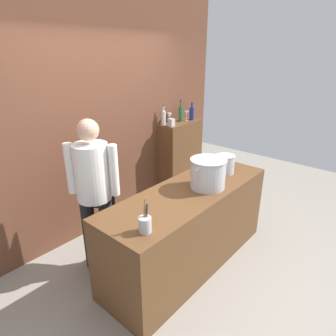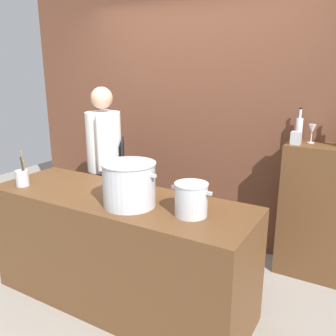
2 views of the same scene
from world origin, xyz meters
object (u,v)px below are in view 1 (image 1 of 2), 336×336
object	(u,v)px
stockpot_small	(225,164)
wine_glass_short	(170,116)
utensil_crock	(145,224)
wine_glass_tall	(186,114)
wine_bottle_cobalt	(192,113)
chef	(94,187)
wine_bottle_green	(181,114)
wine_bottle_clear	(164,117)
stockpot_large	(208,173)
spice_tin_silver	(171,122)

from	to	relation	value
stockpot_small	wine_glass_short	size ratio (longest dim) A/B	1.77
utensil_crock	wine_glass_tall	size ratio (longest dim) A/B	1.94
stockpot_small	utensil_crock	world-z (taller)	utensil_crock
wine_glass_short	wine_bottle_cobalt	bearing A→B (deg)	-13.21
wine_glass_short	chef	bearing A→B (deg)	-162.80
chef	wine_bottle_green	world-z (taller)	chef
utensil_crock	wine_glass_tall	world-z (taller)	wine_glass_tall
stockpot_small	wine_bottle_clear	xyz separation A→B (m)	(0.40, 1.31, 0.30)
stockpot_large	wine_glass_tall	bearing A→B (deg)	44.65
chef	wine_bottle_cobalt	distance (m)	2.33
stockpot_small	wine_bottle_green	xyz separation A→B (m)	(0.74, 1.26, 0.31)
stockpot_large	wine_bottle_green	world-z (taller)	wine_bottle_green
wine_bottle_clear	wine_glass_short	size ratio (longest dim) A/B	1.82
spice_tin_silver	chef	bearing A→B (deg)	-165.57
wine_bottle_green	wine_glass_tall	bearing A→B (deg)	-17.18
wine_bottle_clear	stockpot_large	bearing A→B (deg)	-121.76
stockpot_small	wine_bottle_clear	size ratio (longest dim) A/B	0.97
stockpot_small	spice_tin_silver	bearing A→B (deg)	70.84
stockpot_small	utensil_crock	xyz separation A→B (m)	(-1.46, -0.15, -0.04)
stockpot_large	stockpot_small	bearing A→B (deg)	7.39
stockpot_large	utensil_crock	distance (m)	1.02
wine_glass_tall	stockpot_small	bearing A→B (deg)	-124.70
wine_bottle_green	stockpot_large	bearing A→B (deg)	-132.14
utensil_crock	stockpot_small	bearing A→B (deg)	5.71
utensil_crock	spice_tin_silver	bearing A→B (deg)	35.09
stockpot_small	utensil_crock	size ratio (longest dim) A/B	0.97
chef	utensil_crock	xyz separation A→B (m)	(-0.14, -0.87, 0.01)
chef	stockpot_small	distance (m)	1.50
wine_bottle_cobalt	stockpot_large	bearing A→B (deg)	-138.07
chef	stockpot_large	size ratio (longest dim) A/B	3.80
chef	wine_bottle_green	distance (m)	2.16
chef	wine_bottle_cobalt	xyz separation A→B (m)	(2.26, 0.47, 0.35)
wine_glass_short	wine_bottle_green	bearing A→B (deg)	-7.27
chef	utensil_crock	size ratio (longest dim) A/B	5.64
wine_bottle_clear	wine_bottle_green	distance (m)	0.35
utensil_crock	wine_glass_short	world-z (taller)	wine_glass_short
stockpot_small	utensil_crock	distance (m)	1.47
stockpot_large	wine_bottle_green	size ratio (longest dim) A/B	1.32
chef	wine_glass_short	size ratio (longest dim) A/B	10.24
stockpot_large	spice_tin_silver	world-z (taller)	spice_tin_silver
wine_bottle_cobalt	wine_glass_tall	distance (m)	0.10
stockpot_large	wine_glass_short	world-z (taller)	wine_glass_short
wine_bottle_cobalt	spice_tin_silver	distance (m)	0.53
stockpot_large	stockpot_small	xyz separation A→B (m)	(0.45, 0.06, -0.04)
utensil_crock	wine_bottle_green	size ratio (longest dim) A/B	0.89
wine_glass_tall	spice_tin_silver	xyz separation A→B (m)	(-0.44, -0.06, -0.05)
wine_bottle_clear	wine_glass_tall	size ratio (longest dim) A/B	1.94
wine_bottle_clear	chef	bearing A→B (deg)	-161.10
wine_glass_tall	stockpot_large	bearing A→B (deg)	-135.35
wine_bottle_cobalt	wine_glass_tall	bearing A→B (deg)	156.96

